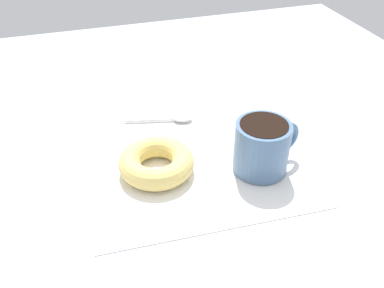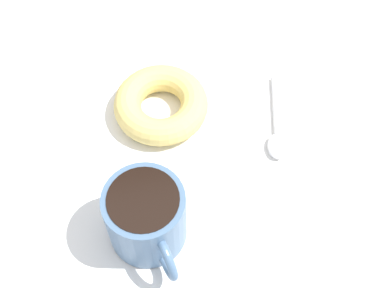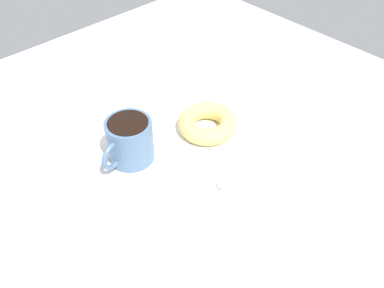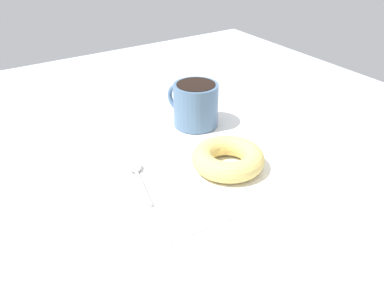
# 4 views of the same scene
# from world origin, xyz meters

# --- Properties ---
(ground_plane) EXTENTS (1.20, 1.20, 0.02)m
(ground_plane) POSITION_xyz_m (0.00, 0.00, -0.01)
(ground_plane) COLOR #B2BCC6
(napkin) EXTENTS (0.36, 0.36, 0.00)m
(napkin) POSITION_xyz_m (0.03, -0.02, 0.00)
(napkin) COLOR white
(napkin) RESTS_ON ground_plane
(coffee_cup) EXTENTS (0.08, 0.12, 0.08)m
(coffee_cup) POSITION_xyz_m (0.09, 0.07, 0.05)
(coffee_cup) COLOR slate
(coffee_cup) RESTS_ON napkin
(donut) EXTENTS (0.12, 0.12, 0.03)m
(donut) POSITION_xyz_m (0.05, -0.09, 0.02)
(donut) COLOR #E5C66B
(donut) RESTS_ON napkin
(spoon) EXTENTS (0.04, 0.13, 0.01)m
(spoon) POSITION_xyz_m (-0.08, -0.02, 0.01)
(spoon) COLOR silver
(spoon) RESTS_ON napkin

